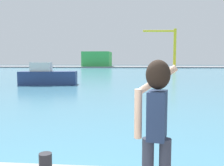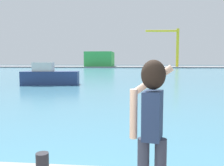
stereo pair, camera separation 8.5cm
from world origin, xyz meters
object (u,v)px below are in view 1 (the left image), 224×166
(port_crane, at_px, (170,43))
(boat_moored, at_px, (47,76))
(person_photographer, at_px, (156,118))
(warehouse_left, at_px, (97,59))

(port_crane, bearing_deg, boat_moored, -108.75)
(person_photographer, relative_size, boat_moored, 0.30)
(port_crane, bearing_deg, warehouse_left, 168.36)
(person_photographer, xyz_separation_m, boat_moored, (-8.86, 20.70, -0.86))
(boat_moored, xyz_separation_m, warehouse_left, (-5.22, 69.71, 2.35))
(boat_moored, relative_size, warehouse_left, 0.47)
(person_photographer, height_order, warehouse_left, warehouse_left)
(boat_moored, bearing_deg, warehouse_left, 86.76)
(boat_moored, distance_m, warehouse_left, 69.95)
(boat_moored, bearing_deg, port_crane, 63.73)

